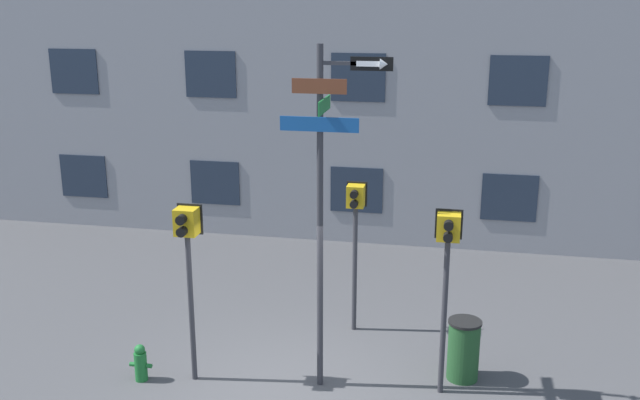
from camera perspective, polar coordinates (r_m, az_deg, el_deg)
ground_plane at (r=10.82m, az=-2.47°, el=-15.14°), size 60.00×60.00×0.00m
street_sign_pole at (r=9.82m, az=0.39°, el=0.89°), size 1.51×0.79×5.00m
pedestrian_signal_left at (r=10.43m, az=-10.54°, el=-3.61°), size 0.38×0.40×2.73m
pedestrian_signal_right at (r=10.05m, az=10.14°, el=-4.25°), size 0.38×0.40×2.76m
pedestrian_signal_across at (r=11.89m, az=2.85°, el=-1.47°), size 0.35×0.40×2.63m
fire_hydrant at (r=11.31m, az=-14.16°, el=-12.53°), size 0.35×0.19×0.58m
trash_bin at (r=11.15m, az=11.41°, el=-11.65°), size 0.50×0.50×0.95m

